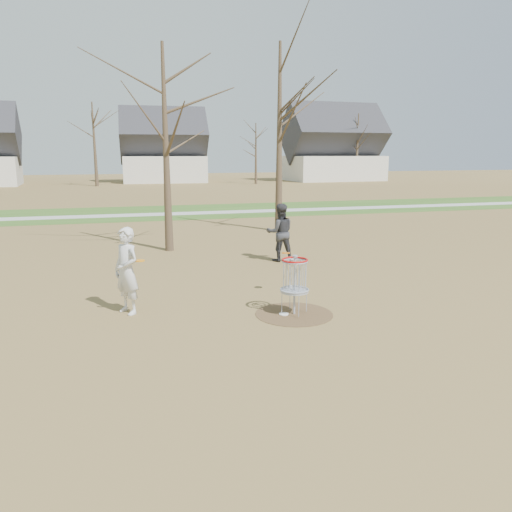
{
  "coord_description": "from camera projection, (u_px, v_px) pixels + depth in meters",
  "views": [
    {
      "loc": [
        -3.76,
        -10.37,
        3.66
      ],
      "look_at": [
        -0.5,
        1.5,
        1.1
      ],
      "focal_mm": 35.0,
      "sensor_mm": 36.0,
      "label": 1
    }
  ],
  "objects": [
    {
      "name": "green_band",
      "position": [
        182.0,
        212.0,
        31.34
      ],
      "size": [
        160.0,
        8.0,
        0.01
      ],
      "primitive_type": "cube",
      "color": "#2D5119",
      "rests_on": "ground"
    },
    {
      "name": "bare_trees",
      "position": [
        179.0,
        133.0,
        44.67
      ],
      "size": [
        52.62,
        44.98,
        9.0
      ],
      "color": "#382B1E",
      "rests_on": "ground"
    },
    {
      "name": "footpath",
      "position": [
        184.0,
        213.0,
        30.39
      ],
      "size": [
        160.0,
        1.5,
        0.01
      ],
      "primitive_type": "cube",
      "color": "#9E9E99",
      "rests_on": "green_band"
    },
    {
      "name": "ground",
      "position": [
        294.0,
        314.0,
        11.51
      ],
      "size": [
        160.0,
        160.0,
        0.0
      ],
      "primitive_type": "plane",
      "color": "brown",
      "rests_on": "ground"
    },
    {
      "name": "disc_grounded",
      "position": [
        284.0,
        314.0,
        11.46
      ],
      "size": [
        0.22,
        0.22,
        0.02
      ],
      "primitive_type": "cylinder",
      "color": "white",
      "rests_on": "dirt_circle"
    },
    {
      "name": "discs_in_play",
      "position": [
        222.0,
        256.0,
        12.14
      ],
      "size": [
        3.96,
        1.0,
        0.21
      ],
      "color": "orange",
      "rests_on": "ground"
    },
    {
      "name": "player_standing",
      "position": [
        127.0,
        271.0,
        11.4
      ],
      "size": [
        0.82,
        0.88,
        2.01
      ],
      "primitive_type": "imported",
      "rotation": [
        0.0,
        0.0,
        -0.95
      ],
      "color": "silver",
      "rests_on": "ground"
    },
    {
      "name": "dirt_circle",
      "position": [
        294.0,
        314.0,
        11.51
      ],
      "size": [
        1.8,
        1.8,
        0.01
      ],
      "primitive_type": "cylinder",
      "color": "#47331E",
      "rests_on": "ground"
    },
    {
      "name": "disc_golf_basket",
      "position": [
        295.0,
        276.0,
        11.33
      ],
      "size": [
        0.64,
        0.64,
        1.35
      ],
      "color": "#9EA3AD",
      "rests_on": "ground"
    },
    {
      "name": "player_throwing",
      "position": [
        280.0,
        232.0,
        16.99
      ],
      "size": [
        1.04,
        0.85,
        1.98
      ],
      "primitive_type": "imported",
      "rotation": [
        0.0,
        0.0,
        3.03
      ],
      "color": "#313135",
      "rests_on": "ground"
    },
    {
      "name": "houses_row",
      "position": [
        184.0,
        154.0,
        61.53
      ],
      "size": [
        56.51,
        10.01,
        7.26
      ],
      "color": "silver",
      "rests_on": "ground"
    }
  ]
}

